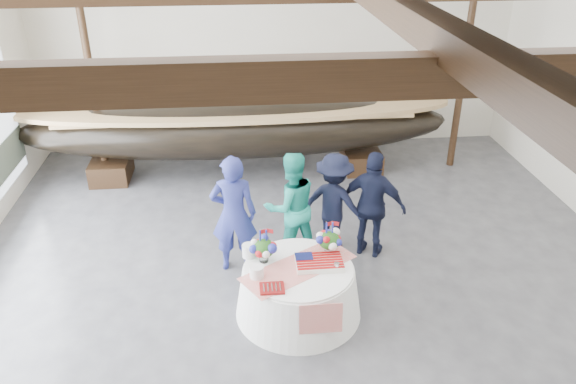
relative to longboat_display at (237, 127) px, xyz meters
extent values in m
cube|color=#3D3D42|center=(0.90, -4.52, -1.00)|extent=(10.00, 12.00, 0.01)
cube|color=silver|center=(0.90, 1.48, 1.25)|extent=(10.00, 0.02, 4.50)
cube|color=black|center=(0.90, -8.02, 3.25)|extent=(9.80, 0.12, 0.18)
cylinder|color=black|center=(-2.60, 0.00, 1.25)|extent=(0.14, 0.14, 4.50)
cylinder|color=black|center=(4.40, 0.00, 1.25)|extent=(0.14, 0.14, 4.50)
cube|color=black|center=(-2.50, 0.00, -0.79)|extent=(0.73, 0.94, 0.42)
cube|color=black|center=(2.50, 0.00, -0.79)|extent=(0.73, 0.94, 0.42)
ellipsoid|color=black|center=(0.00, 0.00, -0.01)|extent=(8.34, 1.67, 1.15)
cube|color=#9E7A4C|center=(0.00, 0.00, 0.30)|extent=(6.67, 1.09, 0.06)
cone|color=white|center=(0.71, -4.40, -0.65)|extent=(1.66, 1.66, 0.69)
cylinder|color=white|center=(0.71, -4.40, -0.30)|extent=(1.41, 1.41, 0.04)
cube|color=red|center=(0.71, -4.40, -0.28)|extent=(1.60, 1.27, 0.01)
cube|color=white|center=(0.98, -4.37, -0.25)|extent=(0.60, 0.40, 0.07)
cylinder|color=white|center=(0.16, -4.55, -0.20)|extent=(0.18, 0.18, 0.16)
cylinder|color=white|center=(0.08, -4.08, -0.19)|extent=(0.18, 0.18, 0.18)
cube|color=#651109|center=(0.33, -4.82, -0.27)|extent=(0.30, 0.24, 0.03)
cone|color=silver|center=(1.18, -4.52, -0.22)|extent=(0.09, 0.09, 0.12)
imported|color=navy|center=(-0.10, -3.27, -0.09)|extent=(0.69, 0.48, 1.83)
imported|color=teal|center=(0.75, -3.03, -0.14)|extent=(0.98, 0.85, 1.72)
imported|color=black|center=(1.42, -2.86, -0.20)|extent=(1.19, 1.03, 1.60)
imported|color=black|center=(1.97, -3.10, -0.15)|extent=(1.08, 0.85, 1.71)
camera|label=1|loc=(-0.01, -10.29, 3.91)|focal=35.00mm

